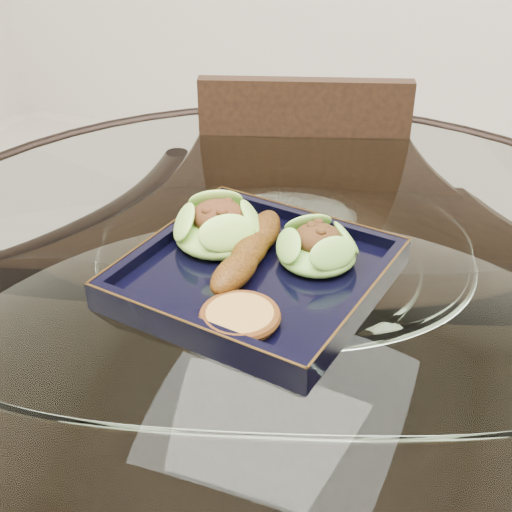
% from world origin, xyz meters
% --- Properties ---
extents(dining_table, '(1.13, 1.13, 0.77)m').
position_xyz_m(dining_table, '(-0.00, -0.00, 0.60)').
color(dining_table, white).
rests_on(dining_table, ground).
extents(dining_chair, '(0.47, 0.47, 0.86)m').
position_xyz_m(dining_chair, '(-0.08, 0.32, 0.48)').
color(dining_chair, black).
rests_on(dining_chair, ground).
extents(navy_plate, '(0.31, 0.31, 0.02)m').
position_xyz_m(navy_plate, '(-0.02, -0.03, 0.77)').
color(navy_plate, black).
rests_on(navy_plate, dining_table).
extents(lettuce_wrap_left, '(0.12, 0.12, 0.04)m').
position_xyz_m(lettuce_wrap_left, '(-0.09, 0.01, 0.80)').
color(lettuce_wrap_left, '#66A32F').
rests_on(lettuce_wrap_left, navy_plate).
extents(lettuce_wrap_right, '(0.11, 0.11, 0.03)m').
position_xyz_m(lettuce_wrap_right, '(0.03, 0.01, 0.80)').
color(lettuce_wrap_right, '#558D29').
rests_on(lettuce_wrap_right, navy_plate).
extents(roasted_plantain, '(0.04, 0.17, 0.03)m').
position_xyz_m(roasted_plantain, '(-0.04, -0.02, 0.80)').
color(roasted_plantain, '#67380A').
rests_on(roasted_plantain, navy_plate).
extents(crumb_patty, '(0.07, 0.07, 0.01)m').
position_xyz_m(crumb_patty, '(-0.00, -0.13, 0.79)').
color(crumb_patty, '#AE823A').
rests_on(crumb_patty, navy_plate).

